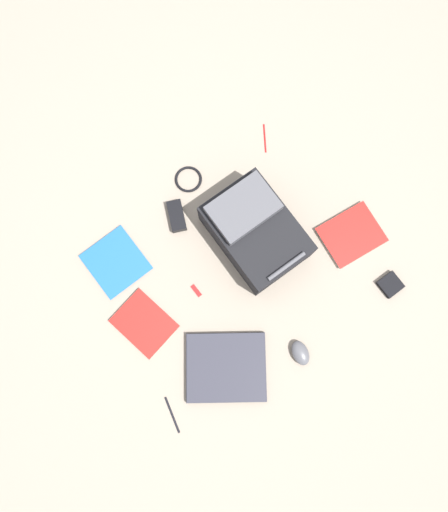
{
  "coord_description": "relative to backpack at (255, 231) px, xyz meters",
  "views": [
    {
      "loc": [
        0.21,
        0.27,
        2.0
      ],
      "look_at": [
        0.05,
        -0.03,
        0.02
      ],
      "focal_mm": 33.65,
      "sensor_mm": 36.0,
      "label": 1
    }
  ],
  "objects": [
    {
      "name": "pen_black",
      "position": [
        -0.26,
        -0.36,
        -0.09
      ],
      "size": [
        0.06,
        0.12,
        0.01
      ],
      "primitive_type": "cylinder",
      "rotation": [
        1.57,
        0.0,
        2.7
      ],
      "color": "red",
      "rests_on": "ground_plane"
    },
    {
      "name": "book_blue",
      "position": [
        0.57,
        0.11,
        -0.09
      ],
      "size": [
        0.25,
        0.28,
        0.02
      ],
      "color": "silver",
      "rests_on": "ground_plane"
    },
    {
      "name": "ground_plane",
      "position": [
        0.1,
        0.05,
        -0.1
      ],
      "size": [
        3.81,
        3.81,
        0.0
      ],
      "primitive_type": "plane",
      "color": "gray"
    },
    {
      "name": "earbud_pouch",
      "position": [
        -0.4,
        0.45,
        -0.09
      ],
      "size": [
        0.1,
        0.1,
        0.02
      ],
      "primitive_type": "cube",
      "rotation": [
        0.0,
        0.0,
        0.15
      ],
      "color": "black",
      "rests_on": "ground_plane"
    },
    {
      "name": "book_manual",
      "position": [
        -0.37,
        0.19,
        -0.09
      ],
      "size": [
        0.25,
        0.21,
        0.02
      ],
      "color": "silver",
      "rests_on": "ground_plane"
    },
    {
      "name": "usb_stick",
      "position": [
        0.32,
        0.09,
        -0.09
      ],
      "size": [
        0.03,
        0.06,
        0.01
      ],
      "primitive_type": "cube",
      "rotation": [
        0.0,
        0.0,
        0.17
      ],
      "color": "#B21919",
      "rests_on": "ground_plane"
    },
    {
      "name": "laptop",
      "position": [
        0.36,
        0.43,
        -0.08
      ],
      "size": [
        0.41,
        0.39,
        0.03
      ],
      "color": "#24242C",
      "rests_on": "ground_plane"
    },
    {
      "name": "cable_coil",
      "position": [
        0.13,
        -0.35,
        -0.09
      ],
      "size": [
        0.12,
        0.12,
        0.01
      ],
      "primitive_type": "torus",
      "color": "black",
      "rests_on": "ground_plane"
    },
    {
      "name": "computer_mouse",
      "position": [
        0.07,
        0.52,
        -0.08
      ],
      "size": [
        0.07,
        0.11,
        0.04
      ],
      "primitive_type": "ellipsoid",
      "rotation": [
        0.0,
        0.0,
        -0.09
      ],
      "color": "#4C4C51",
      "rests_on": "ground_plane"
    },
    {
      "name": "power_brick",
      "position": [
        0.25,
        -0.23,
        -0.08
      ],
      "size": [
        0.09,
        0.14,
        0.04
      ],
      "primitive_type": "cube",
      "rotation": [
        0.0,
        0.0,
        -0.27
      ],
      "color": "black",
      "rests_on": "ground_plane"
    },
    {
      "name": "book_red",
      "position": [
        0.57,
        -0.17,
        -0.09
      ],
      "size": [
        0.26,
        0.27,
        0.01
      ],
      "color": "silver",
      "rests_on": "ground_plane"
    },
    {
      "name": "pen_blue",
      "position": [
        0.64,
        0.49,
        -0.09
      ],
      "size": [
        0.02,
        0.15,
        0.01
      ],
      "primitive_type": "cylinder",
      "rotation": [
        1.57,
        0.0,
        -0.08
      ],
      "color": "black",
      "rests_on": "ground_plane"
    },
    {
      "name": "backpack",
      "position": [
        0.0,
        0.0,
        0.0
      ],
      "size": [
        0.34,
        0.44,
        0.22
      ],
      "color": "black",
      "rests_on": "ground_plane"
    }
  ]
}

